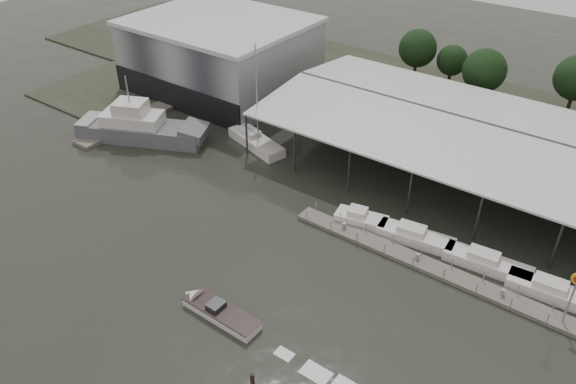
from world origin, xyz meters
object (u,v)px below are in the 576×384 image
Objects in this scene: shell_fuel_sign at (574,289)px; grey_trawler at (142,128)px; white_sailboat at (256,141)px; speedboat_underway at (216,310)px.

shell_fuel_sign is 52.27m from grey_trawler.
white_sailboat is 28.88m from speedboat_underway.
shell_fuel_sign is 0.29× the size of speedboat_underway.
grey_trawler is 1.25× the size of white_sailboat.
shell_fuel_sign is 0.41× the size of white_sailboat.
white_sailboat is at bearing 3.98° from grey_trawler.
grey_trawler is 0.91× the size of speedboat_underway.
white_sailboat is at bearing -57.18° from speedboat_underway.
shell_fuel_sign reaches higher than speedboat_underway.
shell_fuel_sign is at bearing -145.71° from speedboat_underway.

